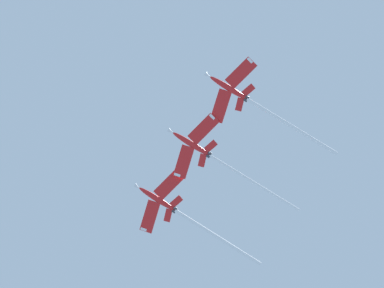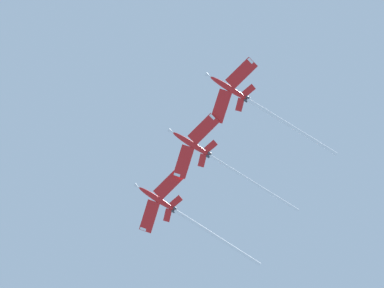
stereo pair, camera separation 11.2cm
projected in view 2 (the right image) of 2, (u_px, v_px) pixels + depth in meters
name	position (u px, v px, depth m)	size (l,w,h in m)	color
jet_inner_left	(252.00, 102.00, 176.55)	(28.22, 34.27, 8.71)	red
jet_centre	(207.00, 153.00, 178.02)	(27.95, 34.42, 8.79)	red
jet_inner_right	(179.00, 213.00, 180.54)	(27.79, 34.13, 8.59)	red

